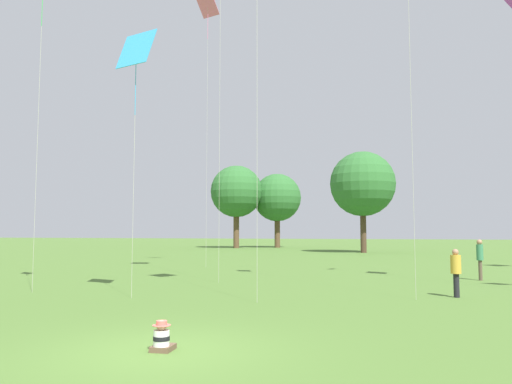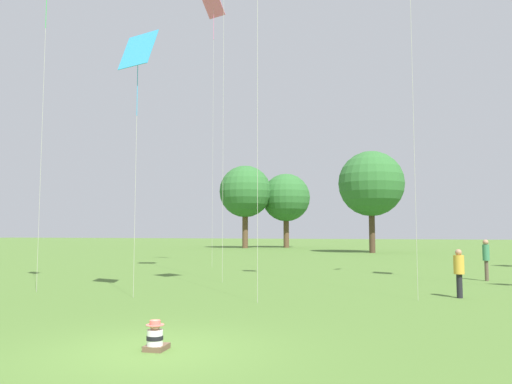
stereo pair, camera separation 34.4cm
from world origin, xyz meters
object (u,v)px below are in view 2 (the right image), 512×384
Objects in this scene: distant_tree_0 at (286,198)px; distant_tree_2 at (371,184)px; person_standing_2 at (486,255)px; kite_9 at (214,15)px; kite_5 at (138,54)px; seated_toddler at (155,338)px; person_standing_0 at (459,269)px; distant_tree_1 at (245,192)px.

distant_tree_0 is 19.28m from distant_tree_2.
kite_9 reaches higher than person_standing_2.
kite_5 is at bearing -80.51° from distant_tree_0.
seated_toddler is 11.42m from person_standing_0.
kite_5 is at bearing 94.88° from person_standing_2.
distant_tree_2 reaches higher than person_standing_2.
distant_tree_2 is (-6.17, 35.96, 6.36)m from person_standing_0.
distant_tree_2 is (7.61, 24.89, -9.13)m from kite_9.
person_standing_2 is at bearing 60.47° from seated_toddler.
distant_tree_0 reaches higher than person_standing_2.
seated_toddler is at bearing 162.50° from person_standing_0.
person_standing_0 is 0.14× the size of distant_tree_1.
distant_tree_0 is at bearing 34.81° from person_standing_0.
kite_5 is (-10.39, -3.36, 7.44)m from person_standing_0.
kite_5 is at bearing 163.04° from kite_9.
person_standing_2 is (7.48, 16.43, 0.91)m from seated_toddler.
distant_tree_0 is (-13.42, 59.80, 6.79)m from seated_toddler.
kite_9 reaches higher than person_standing_0.
seated_toddler is 0.35× the size of person_standing_0.
distant_tree_0 is 0.92× the size of distant_tree_1.
kite_9 reaches higher than distant_tree_2.
kite_5 is 51.78m from distant_tree_1.
person_standing_0 is (5.90, 9.74, 0.73)m from seated_toddler.
distant_tree_0 is at bearing 133.01° from distant_tree_2.
seated_toddler is 0.31× the size of person_standing_2.
distant_tree_0 is (-19.32, 50.05, 6.06)m from person_standing_0.
kite_5 is 0.85× the size of distant_tree_2.
kite_9 is at bearing -107.00° from distant_tree_2.
distant_tree_1 reaches higher than person_standing_2.
person_standing_2 is at bearing 0.43° from person_standing_0.
distant_tree_1 is (-13.83, 49.90, -0.65)m from kite_5.
person_standing_0 is at bearing -158.96° from kite_9.
distant_tree_1 is 1.05× the size of distant_tree_2.
kite_9 is at bearing 38.93° from person_standing_2.
distant_tree_0 is at bearing -9.42° from person_standing_2.
person_standing_2 reaches higher than person_standing_0.
distant_tree_1 is (-4.90, -3.52, 0.72)m from distant_tree_0.
person_standing_0 is 0.87× the size of person_standing_2.
seated_toddler is 0.05× the size of distant_tree_2.
person_standing_2 is 22.12m from kite_9.
distant_tree_2 is at bearing -20.32° from person_standing_2.
distant_tree_0 is at bearing -22.09° from kite_9.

